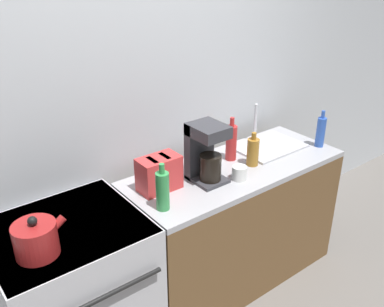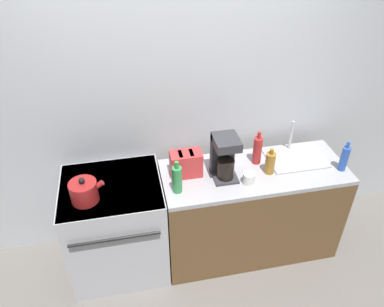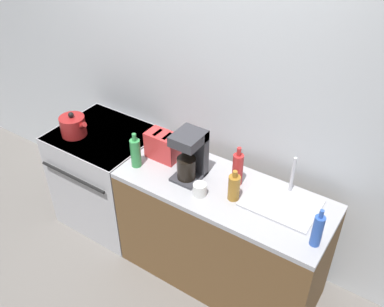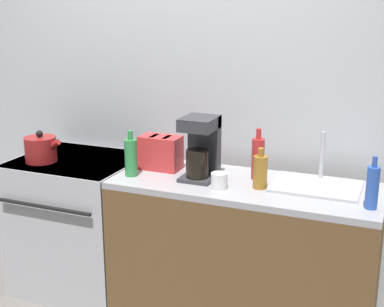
{
  "view_description": "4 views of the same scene",
  "coord_description": "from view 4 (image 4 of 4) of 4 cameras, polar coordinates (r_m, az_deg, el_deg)",
  "views": [
    {
      "loc": [
        -1.18,
        -1.45,
        2.14
      ],
      "look_at": [
        0.19,
        0.32,
        1.07
      ],
      "focal_mm": 40.0,
      "sensor_mm": 36.0,
      "label": 1
    },
    {
      "loc": [
        -0.44,
        -1.9,
        2.72
      ],
      "look_at": [
        0.03,
        0.34,
        1.09
      ],
      "focal_mm": 35.0,
      "sensor_mm": 36.0,
      "label": 2
    },
    {
      "loc": [
        1.54,
        -1.62,
        2.76
      ],
      "look_at": [
        0.21,
        0.39,
        0.99
      ],
      "focal_mm": 40.0,
      "sensor_mm": 36.0,
      "label": 3
    },
    {
      "loc": [
        1.33,
        -2.41,
        1.85
      ],
      "look_at": [
        0.2,
        0.31,
        1.02
      ],
      "focal_mm": 50.0,
      "sensor_mm": 36.0,
      "label": 4
    }
  ],
  "objects": [
    {
      "name": "kettle",
      "position": [
        3.48,
        -15.81,
        0.46
      ],
      "size": [
        0.25,
        0.2,
        0.2
      ],
      "color": "maroon",
      "rests_on": "stove"
    },
    {
      "name": "bottle_blue",
      "position": [
        2.72,
        18.69,
        -3.39
      ],
      "size": [
        0.06,
        0.06,
        0.26
      ],
      "color": "#2D56B7",
      "rests_on": "counter_block"
    },
    {
      "name": "bottle_green",
      "position": [
        3.08,
        -6.53,
        -0.36
      ],
      "size": [
        0.07,
        0.07,
        0.27
      ],
      "color": "#338C47",
      "rests_on": "counter_block"
    },
    {
      "name": "bottle_amber",
      "position": [
        2.88,
        7.29,
        -1.91
      ],
      "size": [
        0.08,
        0.08,
        0.22
      ],
      "color": "#9E6B23",
      "rests_on": "counter_block"
    },
    {
      "name": "cup_white",
      "position": [
        2.88,
        2.92,
        -2.92
      ],
      "size": [
        0.09,
        0.09,
        0.09
      ],
      "color": "white",
      "rests_on": "counter_block"
    },
    {
      "name": "toaster",
      "position": [
        3.2,
        -3.36,
        0.1
      ],
      "size": [
        0.24,
        0.14,
        0.2
      ],
      "color": "red",
      "rests_on": "counter_block"
    },
    {
      "name": "coffee_maker",
      "position": [
        3.01,
        0.94,
        0.75
      ],
      "size": [
        0.18,
        0.22,
        0.36
      ],
      "color": "#333338",
      "rests_on": "counter_block"
    },
    {
      "name": "counter_block",
      "position": [
        3.15,
        5.45,
        -10.8
      ],
      "size": [
        1.48,
        0.59,
        0.89
      ],
      "color": "brown",
      "rests_on": "ground_plane"
    },
    {
      "name": "bottle_red",
      "position": [
        3.02,
        7.04,
        -0.49
      ],
      "size": [
        0.07,
        0.07,
        0.29
      ],
      "color": "#B72828",
      "rests_on": "counter_block"
    },
    {
      "name": "wall_back",
      "position": [
        3.45,
        -0.5,
        6.62
      ],
      "size": [
        8.0,
        0.05,
        2.6
      ],
      "color": "silver",
      "rests_on": "ground_plane"
    },
    {
      "name": "sink_tray",
      "position": [
        2.98,
        13.14,
        -3.21
      ],
      "size": [
        0.47,
        0.35,
        0.28
      ],
      "color": "#B7B7BC",
      "rests_on": "counter_block"
    },
    {
      "name": "stove",
      "position": [
        3.64,
        -11.81,
        -7.13
      ],
      "size": [
        0.77,
        0.71,
        0.89
      ],
      "color": "#B7B7BC",
      "rests_on": "ground_plane"
    }
  ]
}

